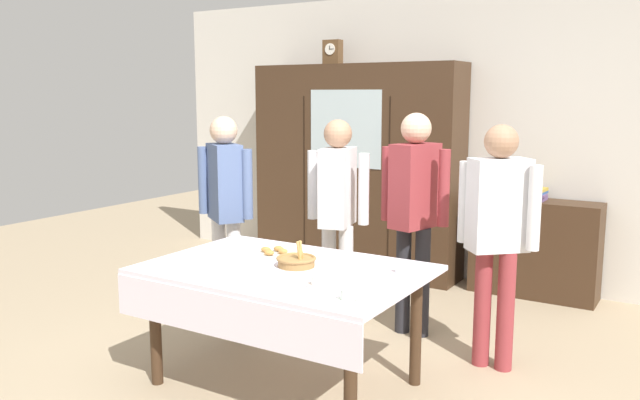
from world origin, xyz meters
TOP-DOWN VIEW (x-y plane):
  - ground_plane at (0.00, 0.00)m, footprint 12.00×12.00m
  - back_wall at (0.00, 2.65)m, footprint 6.40×0.10m
  - dining_table at (0.00, -0.24)m, footprint 1.63×1.11m
  - wall_cabinet at (-0.90, 2.35)m, footprint 2.12×0.46m
  - mantel_clock at (-1.17, 2.35)m, footprint 0.18×0.11m
  - bookshelf_low at (0.85, 2.41)m, footprint 1.08×0.35m
  - book_stack at (0.85, 2.41)m, footprint 0.16×0.22m
  - tea_cup_mid_left at (0.66, 0.03)m, footprint 0.13×0.13m
  - tea_cup_far_right at (0.64, -0.57)m, footprint 0.13×0.13m
  - tea_cup_back_edge at (0.37, -0.43)m, footprint 0.13×0.13m
  - bread_basket at (0.05, -0.15)m, footprint 0.24×0.24m
  - pastry_plate at (-0.23, 0.00)m, footprint 0.28×0.28m
  - spoon_front_edge at (-0.65, -0.13)m, footprint 0.12×0.02m
  - spoon_back_edge at (0.25, -0.30)m, footprint 0.12×0.02m
  - person_behind_table_right at (0.31, 0.99)m, footprint 0.52×0.40m
  - person_behind_table_left at (-1.09, 0.57)m, footprint 0.52×0.37m
  - person_beside_shelf at (1.00, 0.71)m, footprint 0.52×0.39m
  - person_by_cabinet at (-0.26, 0.87)m, footprint 0.52×0.40m

SIDE VIEW (x-z plane):
  - ground_plane at x=0.00m, z-range 0.00..0.00m
  - bookshelf_low at x=0.85m, z-range 0.00..0.85m
  - dining_table at x=0.00m, z-range 0.27..1.01m
  - spoon_front_edge at x=-0.65m, z-range 0.74..0.74m
  - spoon_back_edge at x=0.25m, z-range 0.74..0.74m
  - pastry_plate at x=-0.23m, z-range 0.73..0.78m
  - tea_cup_mid_left at x=0.66m, z-range 0.73..0.80m
  - tea_cup_far_right at x=0.64m, z-range 0.73..0.80m
  - tea_cup_back_edge at x=0.37m, z-range 0.73..0.80m
  - bread_basket at x=0.05m, z-range 0.69..0.85m
  - book_stack at x=0.85m, z-range 0.85..0.96m
  - person_by_cabinet at x=-0.26m, z-range 0.17..1.74m
  - person_beside_shelf at x=1.00m, z-range 0.17..1.74m
  - person_behind_table_left at x=-1.09m, z-range 0.17..1.76m
  - person_behind_table_right at x=0.31m, z-range 0.18..1.80m
  - wall_cabinet at x=-0.90m, z-range 0.00..2.04m
  - back_wall at x=0.00m, z-range 0.00..2.70m
  - mantel_clock at x=-1.17m, z-range 2.04..2.28m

